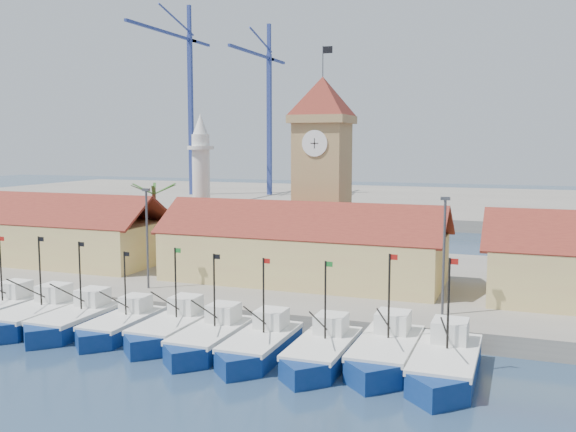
% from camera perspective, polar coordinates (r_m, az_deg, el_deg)
% --- Properties ---
extents(ground, '(400.00, 400.00, 0.00)m').
position_cam_1_polar(ground, '(44.14, -7.36, -12.76)').
color(ground, '#1B2D48').
rests_on(ground, ground).
extents(quay, '(140.00, 32.00, 1.50)m').
position_cam_1_polar(quay, '(65.36, 2.47, -5.67)').
color(quay, gray).
rests_on(quay, ground).
extents(terminal, '(240.00, 80.00, 2.00)m').
position_cam_1_polar(terminal, '(148.74, 12.68, 1.13)').
color(terminal, gray).
rests_on(terminal, ground).
extents(boat_1, '(3.65, 10.00, 7.56)m').
position_cam_1_polar(boat_1, '(55.10, -21.67, -8.41)').
color(boat_1, navy).
rests_on(boat_1, ground).
extents(boat_2, '(3.52, 9.65, 7.30)m').
position_cam_1_polar(boat_2, '(52.95, -18.47, -8.91)').
color(boat_2, navy).
rests_on(boat_2, ground).
extents(boat_3, '(3.23, 8.85, 6.70)m').
position_cam_1_polar(boat_3, '(50.80, -14.71, -9.51)').
color(boat_3, navy).
rests_on(boat_3, ground).
extents(boat_4, '(3.47, 9.52, 7.20)m').
position_cam_1_polar(boat_4, '(48.86, -10.40, -9.98)').
color(boat_4, navy).
rests_on(boat_4, ground).
extents(boat_5, '(3.45, 9.44, 7.15)m').
position_cam_1_polar(boat_5, '(46.20, -7.01, -10.90)').
color(boat_5, navy).
rests_on(boat_5, ground).
extents(boat_6, '(3.44, 9.41, 7.12)m').
position_cam_1_polar(boat_6, '(44.45, -2.60, -11.57)').
color(boat_6, navy).
rests_on(boat_6, ground).
extents(boat_7, '(3.46, 9.48, 7.17)m').
position_cam_1_polar(boat_7, '(43.14, 2.96, -12.14)').
color(boat_7, navy).
rests_on(boat_7, ground).
extents(boat_8, '(3.73, 10.22, 7.73)m').
position_cam_1_polar(boat_8, '(43.23, 8.63, -12.08)').
color(boat_8, navy).
rests_on(boat_8, ground).
extents(boat_9, '(3.80, 10.41, 7.88)m').
position_cam_1_polar(boat_9, '(41.73, 13.78, -12.87)').
color(boat_9, navy).
rests_on(boat_9, ground).
extents(hall_left, '(31.20, 10.13, 7.61)m').
position_cam_1_polar(hall_left, '(77.42, -21.68, -1.78)').
color(hall_left, '#D4C574').
rests_on(hall_left, quay).
extents(hall_center, '(27.04, 10.13, 7.61)m').
position_cam_1_polar(hall_center, '(61.01, 1.34, -3.44)').
color(hall_center, '#D4C574').
rests_on(hall_center, quay).
extents(clock_tower, '(5.80, 5.80, 22.70)m').
position_cam_1_polar(clock_tower, '(65.84, 3.06, 4.26)').
color(clock_tower, '#9F8652').
rests_on(clock_tower, quay).
extents(minaret, '(3.00, 3.00, 16.30)m').
position_cam_1_polar(minaret, '(73.61, -7.72, 2.71)').
color(minaret, silver).
rests_on(minaret, quay).
extents(palm_tree, '(5.60, 5.03, 8.39)m').
position_cam_1_polar(palm_tree, '(74.69, -11.79, 0.00)').
color(palm_tree, brown).
rests_on(palm_tree, quay).
extents(lamp_posts, '(80.70, 0.25, 9.03)m').
position_cam_1_polar(lamp_posts, '(53.02, -0.96, -2.23)').
color(lamp_posts, '#3F3F44').
rests_on(lamp_posts, quay).
extents(crane_blue_far, '(1.00, 36.32, 45.11)m').
position_cam_1_polar(crane_blue_far, '(157.39, -9.01, 11.09)').
color(crane_blue_far, navy).
rests_on(crane_blue_far, terminal).
extents(crane_blue_near, '(1.00, 32.13, 40.66)m').
position_cam_1_polar(crane_blue_near, '(155.22, -1.87, 10.19)').
color(crane_blue_near, navy).
rests_on(crane_blue_near, terminal).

